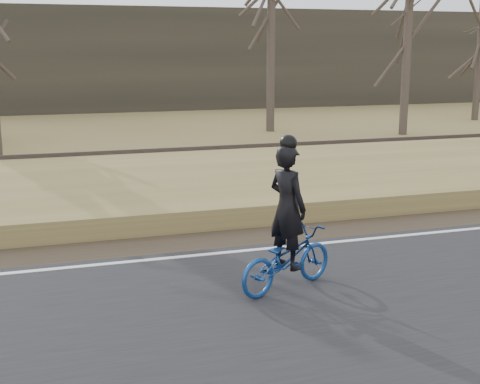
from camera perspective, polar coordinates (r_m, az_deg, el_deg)
name	(u,v)px	position (r m, az deg, el deg)	size (l,w,h in m)	color
ground	(222,260)	(11.94, -1.52, -5.81)	(120.00, 120.00, 0.00)	olive
road	(271,310)	(9.69, 2.68, -10.00)	(120.00, 6.00, 0.06)	black
edge_line	(219,253)	(12.10, -1.79, -5.23)	(120.00, 0.12, 0.01)	silver
shoulder	(205,241)	(13.04, -3.00, -4.16)	(120.00, 1.60, 0.04)	#473A2B
embankment	(172,198)	(15.81, -5.79, -0.52)	(120.00, 5.00, 0.44)	olive
ballast	(145,170)	(19.47, -8.13, 1.85)	(120.00, 3.00, 0.45)	slate
railroad	(144,160)	(19.42, -8.16, 2.73)	(120.00, 2.40, 0.29)	black
treeline_backdrop	(79,59)	(41.03, -13.58, 10.94)	(120.00, 4.00, 6.00)	#383328
cyclist	(287,240)	(10.18, 4.03, -4.12)	(1.93, 1.31, 2.39)	navy
bare_tree_center	(271,33)	(30.01, 2.67, 13.40)	(0.36, 0.36, 8.61)	#4C3F37
bare_tree_right	(407,42)	(29.65, 14.09, 12.32)	(0.36, 0.36, 7.83)	#4C3F37
bare_tree_far_right	(480,49)	(36.81, 19.79, 11.43)	(0.36, 0.36, 7.24)	#4C3F37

